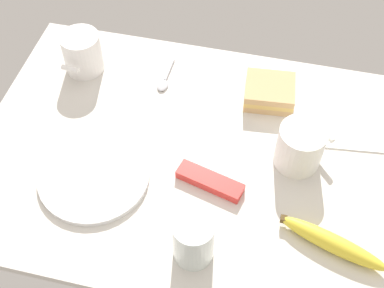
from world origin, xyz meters
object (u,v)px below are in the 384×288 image
object	(u,v)px
paper_napkin	(353,120)
banana	(332,243)
sandwich_main	(269,92)
spoon	(165,80)
glass_of_milk	(193,241)
coffee_mug_milky	(82,52)
coffee_mug_black	(300,146)
snack_bar	(210,181)
plate_of_food	(94,176)

from	to	relation	value
paper_napkin	banana	bearing A→B (deg)	84.81
sandwich_main	spoon	xyz separation A→B (cm)	(24.11, 0.03, -1.82)
glass_of_milk	coffee_mug_milky	bearing A→B (deg)	-48.65
coffee_mug_black	snack_bar	world-z (taller)	coffee_mug_black
coffee_mug_milky	spoon	size ratio (longest dim) A/B	1.05
snack_bar	paper_napkin	bearing A→B (deg)	-125.01
snack_bar	paper_napkin	distance (cm)	35.61
coffee_mug_black	paper_napkin	bearing A→B (deg)	-128.68
glass_of_milk	snack_bar	bearing A→B (deg)	-89.54
plate_of_food	banana	world-z (taller)	banana
coffee_mug_black	banana	bearing A→B (deg)	114.31
coffee_mug_black	spoon	world-z (taller)	coffee_mug_black
plate_of_food	snack_bar	bearing A→B (deg)	-170.88
sandwich_main	banana	world-z (taller)	sandwich_main
banana	plate_of_food	bearing A→B (deg)	-5.69
sandwich_main	banana	xyz separation A→B (cm)	(-15.96, 33.59, -0.49)
coffee_mug_black	spoon	size ratio (longest dim) A/B	1.06
coffee_mug_black	coffee_mug_milky	world-z (taller)	same
snack_bar	banana	bearing A→B (deg)	175.35
sandwich_main	banana	bearing A→B (deg)	115.42
coffee_mug_milky	spoon	distance (cm)	19.98
glass_of_milk	spoon	xyz separation A→B (cm)	(16.03, -40.27, -4.15)
plate_of_food	spoon	bearing A→B (deg)	-103.51
coffee_mug_milky	banana	size ratio (longest dim) A/B	0.55
plate_of_food	sandwich_main	world-z (taller)	sandwich_main
coffee_mug_milky	banana	bearing A→B (deg)	150.55
coffee_mug_black	sandwich_main	bearing A→B (deg)	-63.35
plate_of_food	coffee_mug_black	xyz separation A→B (cm)	(-38.95, -13.17, 4.34)
glass_of_milk	banana	bearing A→B (deg)	-164.42
glass_of_milk	paper_napkin	size ratio (longest dim) A/B	0.61
plate_of_food	banana	size ratio (longest dim) A/B	1.10
coffee_mug_black	paper_napkin	world-z (taller)	coffee_mug_black
paper_napkin	snack_bar	bearing A→B (deg)	40.59
plate_of_food	coffee_mug_black	size ratio (longest dim) A/B	1.96
coffee_mug_black	snack_bar	xyz separation A→B (cm)	(16.11, 9.51, -3.94)
spoon	snack_bar	size ratio (longest dim) A/B	0.79
sandwich_main	plate_of_food	bearing A→B (deg)	42.95
banana	spoon	distance (cm)	52.29
plate_of_food	snack_bar	size ratio (longest dim) A/B	1.64
glass_of_milk	paper_napkin	world-z (taller)	glass_of_milk
glass_of_milk	spoon	world-z (taller)	glass_of_milk
banana	coffee_mug_milky	bearing A→B (deg)	-29.45
sandwich_main	paper_napkin	size ratio (longest dim) A/B	0.69
sandwich_main	snack_bar	distance (cm)	26.57
paper_napkin	coffee_mug_milky	bearing A→B (deg)	-1.93
sandwich_main	spoon	size ratio (longest dim) A/B	1.08
spoon	paper_napkin	xyz separation A→B (cm)	(-42.94, 2.06, -0.23)
plate_of_food	sandwich_main	bearing A→B (deg)	-137.05
paper_napkin	plate_of_food	bearing A→B (deg)	28.27
banana	spoon	xyz separation A→B (cm)	(40.08, -33.57, -1.33)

